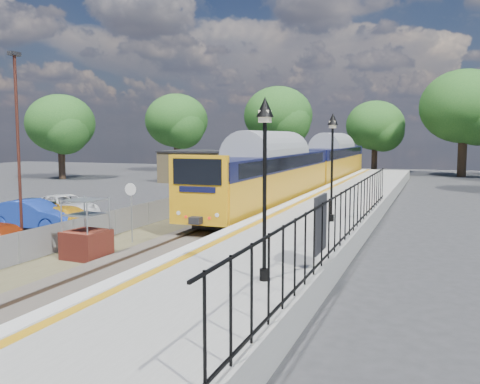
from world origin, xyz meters
The scene contains 18 objects.
ground centered at (0.00, 0.00, 0.00)m, with size 120.00×120.00×0.00m, color #2D2D30.
track_bed centered at (-0.47, 9.67, 0.09)m, with size 5.90×80.00×0.29m.
platform centered at (4.20, 8.00, 0.45)m, with size 5.00×70.00×0.90m, color gray.
platform_edge centered at (2.14, 8.00, 0.90)m, with size 0.90×70.00×0.01m.
victorian_lamp_south centered at (5.50, -4.00, 4.30)m, with size 0.44×0.44×4.60m.
victorian_lamp_north centered at (5.30, 6.00, 4.30)m, with size 0.44×0.44×4.60m.
palisade_fence centered at (6.55, 2.24, 1.84)m, with size 0.12×26.00×2.00m.
wire_fence centered at (-4.20, 12.00, 0.60)m, with size 0.06×52.00×1.20m.
outbuilding centered at (-10.91, 31.21, 1.52)m, with size 10.80×10.10×3.12m.
tree_line centered at (1.40, 42.00, 6.61)m, with size 56.80×43.80×11.88m.
train centered at (0.00, 24.35, 2.34)m, with size 2.82×40.83×3.51m.
brick_plinth centered at (-2.50, -0.44, 1.09)m, with size 1.54×1.54×2.28m.
speed_sign centered at (-2.50, 2.64, 1.73)m, with size 0.52×0.10×2.58m.
carpark_lamp centered at (-6.01, 0.13, 4.39)m, with size 0.25×0.50×7.78m.
car_red centered at (-6.21, -0.65, 0.62)m, with size 1.46×3.62×1.23m, color #A3350F.
car_blue centered at (-8.86, 3.99, 0.73)m, with size 1.55×4.45×1.47m, color #1A38A0.
car_yellow centered at (-7.18, 4.62, 0.56)m, with size 1.56×3.84×1.11m, color yellow.
car_white centered at (-9.58, 7.32, 0.66)m, with size 2.19×4.76×1.32m, color white.
Camera 1 is at (9.53, -16.59, 4.54)m, focal length 40.00 mm.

